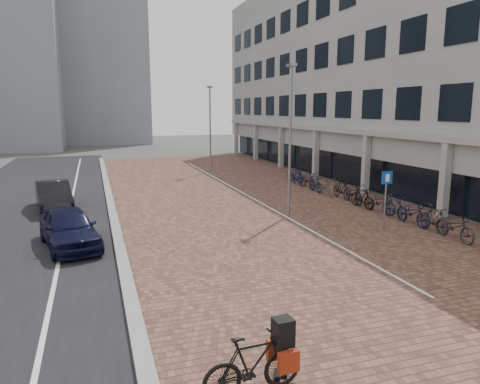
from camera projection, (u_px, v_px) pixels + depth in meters
name	position (u px, v px, depth m)	size (l,w,h in m)	color
ground	(302.00, 269.00, 13.40)	(140.00, 140.00, 0.00)	#474442
plaza_brick	(240.00, 194.00, 25.22)	(14.50, 42.00, 0.04)	brown
street_asphalt	(27.00, 207.00, 21.84)	(8.00, 50.00, 0.03)	black
curb	(110.00, 201.00, 23.03)	(0.35, 42.00, 0.14)	gray
lane_line	(71.00, 204.00, 22.45)	(0.12, 44.00, 0.00)	white
parking_line	(244.00, 193.00, 25.28)	(0.10, 30.00, 0.00)	white
office_building	(373.00, 54.00, 30.79)	(8.40, 40.00, 15.00)	#9D9D98
bg_towers	(9.00, 29.00, 52.13)	(33.00, 23.00, 32.00)	gray
car_navy	(69.00, 228.00, 15.42)	(1.63, 4.05, 1.38)	black
car_dark	(54.00, 196.00, 21.15)	(1.44, 4.13, 1.36)	black
hero_bike	(253.00, 363.00, 7.43)	(1.82, 0.61, 1.27)	black
shoes	(281.00, 375.00, 7.97)	(0.38, 0.31, 0.09)	black
parking_sign	(386.00, 191.00, 17.41)	(0.49, 0.10, 2.36)	slate
lamp_near	(290.00, 143.00, 19.31)	(0.12, 0.12, 6.55)	gray
lamp_far	(210.00, 130.00, 33.23)	(0.12, 0.12, 6.33)	slate
bike_row	(351.00, 193.00, 22.71)	(1.24, 15.82, 1.05)	#232228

